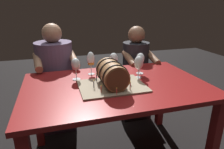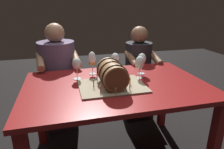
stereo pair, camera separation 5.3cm
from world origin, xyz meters
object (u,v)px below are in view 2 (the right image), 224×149
wine_glass_rose (77,64)px  wine_glass_red (142,60)px  dining_table (116,95)px  wine_glass_amber (92,59)px  barrel_cake (112,76)px  person_seated_left (59,80)px  person_seated_right (138,78)px  wine_glass_white (115,59)px  wine_glass_empty (140,63)px

wine_glass_rose → wine_glass_red: wine_glass_red is taller
dining_table → wine_glass_amber: (-0.15, 0.29, 0.24)m
barrel_cake → person_seated_left: size_ratio=0.43×
barrel_cake → person_seated_right: (0.51, 0.74, -0.34)m
wine_glass_white → wine_glass_red: wine_glass_red is taller
wine_glass_rose → person_seated_right: size_ratio=0.17×
person_seated_left → person_seated_right: bearing=-0.1°
wine_glass_amber → person_seated_right: bearing=33.6°
dining_table → person_seated_right: (0.46, 0.69, -0.14)m
wine_glass_rose → wine_glass_empty: bearing=-11.8°
dining_table → wine_glass_rose: 0.42m
barrel_cake → wine_glass_red: bearing=34.5°
wine_glass_empty → person_seated_left: person_seated_left is taller
wine_glass_amber → wine_glass_red: wine_glass_amber is taller
wine_glass_rose → person_seated_right: 0.98m
dining_table → barrel_cake: size_ratio=2.87×
person_seated_right → barrel_cake: bearing=-124.6°
person_seated_right → dining_table: bearing=-123.7°
wine_glass_red → person_seated_left: 0.96m
barrel_cake → person_seated_left: 0.89m
person_seated_left → barrel_cake: bearing=-60.8°
dining_table → wine_glass_red: size_ratio=7.53×
wine_glass_white → person_seated_right: (0.38, 0.36, -0.36)m
barrel_cake → wine_glass_amber: 0.35m
wine_glass_rose → wine_glass_amber: wine_glass_amber is taller
barrel_cake → wine_glass_amber: bearing=106.7°
wine_glass_red → barrel_cake: bearing=-145.5°
dining_table → wine_glass_amber: 0.40m
dining_table → wine_glass_empty: size_ratio=7.47×
barrel_cake → person_seated_left: bearing=119.2°
barrel_cake → wine_glass_amber: size_ratio=2.42×
person_seated_right → person_seated_left: bearing=179.9°
barrel_cake → wine_glass_amber: wine_glass_amber is taller
barrel_cake → wine_glass_empty: barrel_cake is taller
barrel_cake → wine_glass_rose: barrel_cake is taller
barrel_cake → wine_glass_red: barrel_cake is taller
wine_glass_white → person_seated_left: size_ratio=0.15×
dining_table → wine_glass_red: bearing=32.5°
barrel_cake → wine_glass_empty: bearing=25.0°
dining_table → wine_glass_rose: (-0.29, 0.19, 0.23)m
wine_glass_rose → wine_glass_amber: 0.18m
dining_table → barrel_cake: 0.20m
dining_table → wine_glass_empty: (0.23, 0.08, 0.23)m
wine_glass_amber → person_seated_left: person_seated_left is taller
wine_glass_rose → wine_glass_white: bearing=20.0°
person_seated_left → wine_glass_red: bearing=-34.1°
wine_glass_empty → wine_glass_red: bearing=59.1°
wine_glass_white → wine_glass_red: 0.25m
barrel_cake → wine_glass_amber: (-0.10, 0.33, 0.05)m
dining_table → barrel_cake: barrel_cake is taller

